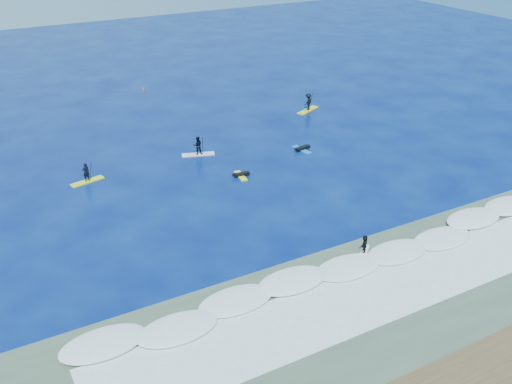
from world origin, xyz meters
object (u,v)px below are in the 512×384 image
prone_paddler_far (302,149)px  marker_buoy (143,90)px  sup_paddler_right (308,103)px  sup_paddler_center (198,147)px  prone_paddler_near (241,175)px  sup_paddler_left (86,175)px  wave_surfer (365,245)px

prone_paddler_far → marker_buoy: (-7.41, 24.78, 0.09)m
sup_paddler_right → prone_paddler_far: (-6.70, -9.20, -0.75)m
sup_paddler_center → marker_buoy: bearing=103.2°
sup_paddler_center → prone_paddler_near: bearing=-58.8°
sup_paddler_left → wave_surfer: size_ratio=1.75×
prone_paddler_near → prone_paddler_far: 8.08m
sup_paddler_center → wave_surfer: bearing=-63.2°
prone_paddler_near → marker_buoy: bearing=6.2°
prone_paddler_far → wave_surfer: wave_surfer is taller
sup_paddler_left → prone_paddler_far: bearing=-21.1°
sup_paddler_left → prone_paddler_near: size_ratio=1.42×
wave_surfer → sup_paddler_center: bearing=55.8°
sup_paddler_left → prone_paddler_far: (19.73, -3.01, -0.46)m
prone_paddler_near → sup_paddler_center: bearing=20.2°
prone_paddler_near → prone_paddler_far: prone_paddler_far is taller
prone_paddler_far → marker_buoy: 25.87m
marker_buoy → sup_paddler_left: bearing=-119.5°
prone_paddler_near → wave_surfer: size_ratio=1.23×
prone_paddler_near → sup_paddler_right: bearing=-44.6°
prone_paddler_near → marker_buoy: size_ratio=3.54×
sup_paddler_right → marker_buoy: bearing=106.9°
sup_paddler_left → sup_paddler_center: bearing=-8.5°
wave_surfer → prone_paddler_far: bearing=27.8°
sup_paddler_left → marker_buoy: bearing=48.1°
sup_paddler_left → wave_surfer: (13.79, -20.06, 0.14)m
prone_paddler_far → sup_paddler_right: bearing=-44.0°
sup_paddler_center → prone_paddler_near: size_ratio=1.51×
wave_surfer → marker_buoy: size_ratio=2.87×
sup_paddler_left → sup_paddler_center: size_ratio=0.94×
sup_paddler_center → prone_paddler_near: 6.21m
sup_paddler_right → prone_paddler_near: size_ratio=1.62×
wave_surfer → marker_buoy: wave_surfer is taller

